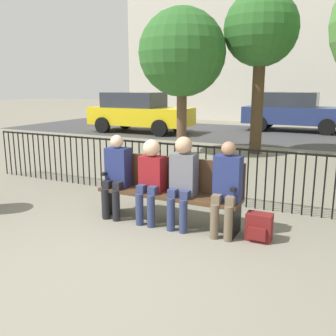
{
  "coord_description": "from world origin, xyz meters",
  "views": [
    {
      "loc": [
        2.17,
        -2.87,
        1.91
      ],
      "look_at": [
        0.0,
        1.63,
        0.8
      ],
      "focal_mm": 40.0,
      "sensor_mm": 36.0,
      "label": 1
    }
  ],
  "objects": [
    {
      "name": "ground_plane",
      "position": [
        0.0,
        0.0,
        0.0
      ],
      "size": [
        80.0,
        80.0,
        0.0
      ],
      "primitive_type": "plane",
      "color": "gray"
    },
    {
      "name": "park_bench",
      "position": [
        0.0,
        1.71,
        0.5
      ],
      "size": [
        2.05,
        0.45,
        0.92
      ],
      "color": "#4C331E",
      "rests_on": "ground"
    },
    {
      "name": "seated_person_0",
      "position": [
        -0.81,
        1.58,
        0.67
      ],
      "size": [
        0.34,
        0.39,
        1.21
      ],
      "color": "black",
      "rests_on": "ground"
    },
    {
      "name": "seated_person_1",
      "position": [
        -0.24,
        1.58,
        0.68
      ],
      "size": [
        0.34,
        0.39,
        1.18
      ],
      "color": "navy",
      "rests_on": "ground"
    },
    {
      "name": "seated_person_2",
      "position": [
        0.24,
        1.58,
        0.71
      ],
      "size": [
        0.34,
        0.39,
        1.25
      ],
      "color": "navy",
      "rests_on": "ground"
    },
    {
      "name": "seated_person_3",
      "position": [
        0.85,
        1.58,
        0.68
      ],
      "size": [
        0.34,
        0.39,
        1.22
      ],
      "color": "brown",
      "rests_on": "ground"
    },
    {
      "name": "backpack",
      "position": [
        1.28,
        1.59,
        0.17
      ],
      "size": [
        0.32,
        0.24,
        0.35
      ],
      "color": "maroon",
      "rests_on": "ground"
    },
    {
      "name": "fence_railing",
      "position": [
        -0.02,
        2.81,
        0.56
      ],
      "size": [
        9.01,
        0.03,
        0.95
      ],
      "color": "black",
      "rests_on": "ground"
    },
    {
      "name": "tree_0",
      "position": [
        -2.04,
        6.75,
        2.74
      ],
      "size": [
        2.36,
        2.36,
        3.94
      ],
      "color": "brown",
      "rests_on": "ground"
    },
    {
      "name": "tree_3",
      "position": [
        -0.18,
        7.77,
        3.32
      ],
      "size": [
        2.01,
        2.01,
        4.4
      ],
      "color": "#4C3823",
      "rests_on": "ground"
    },
    {
      "name": "street_surface",
      "position": [
        0.0,
        12.0,
        0.0
      ],
      "size": [
        24.0,
        6.0,
        0.01
      ],
      "color": "#3D3D3F",
      "rests_on": "ground"
    },
    {
      "name": "parked_car_0",
      "position": [
        -5.63,
        10.57,
        0.84
      ],
      "size": [
        4.2,
        1.94,
        1.62
      ],
      "color": "yellow",
      "rests_on": "ground"
    },
    {
      "name": "parked_car_1",
      "position": [
        0.04,
        13.72,
        0.84
      ],
      "size": [
        4.2,
        1.94,
        1.62
      ],
      "color": "navy",
      "rests_on": "ground"
    }
  ]
}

